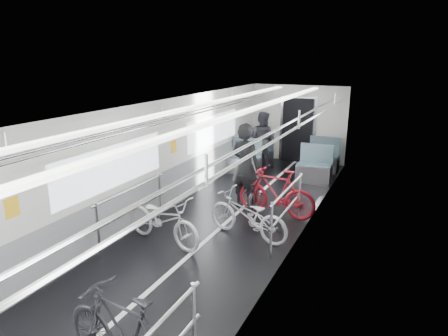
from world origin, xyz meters
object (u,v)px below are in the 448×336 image
Objects in this scene: bike_right_near at (125,335)px; person_standing at (245,167)px; bike_left_far at (163,220)px; bike_aisle at (255,190)px; person_seated at (262,139)px; bike_right_mid at (247,215)px; bike_right_far at (276,193)px.

person_standing is at bearing -164.19° from bike_right_near.
bike_left_far is at bearing -145.89° from bike_right_near.
bike_aisle is 0.95× the size of person_standing.
bike_left_far is at bearing 102.16° from person_seated.
bike_aisle is at bearing -12.53° from bike_left_far.
bike_aisle is at bearing 118.00° from person_seated.
bike_right_mid is 0.98× the size of bike_right_far.
bike_right_near is at bearing -141.91° from bike_left_far.
bike_aisle is at bearing 170.50° from person_standing.
bike_left_far is at bearing -45.24° from bike_right_mid.
person_seated is (-1.60, 3.61, 0.32)m from bike_right_far.
bike_right_near is at bearing -99.04° from bike_aisle.
person_seated is (-1.11, 3.56, 0.36)m from bike_aisle.
bike_aisle is 1.08× the size of person_seated.
person_standing is at bearing 146.17° from bike_aisle.
person_seated reaches higher than bike_right_far.
person_standing reaches higher than bike_aisle.
person_seated reaches higher than bike_right_near.
person_standing reaches higher than bike_left_far.
person_standing reaches higher than bike_right_mid.
bike_aisle is (-0.42, 4.93, -0.04)m from bike_right_near.
bike_right_mid is 1.32m from bike_aisle.
person_standing reaches higher than bike_right_far.
bike_right_mid is at bearing -89.84° from bike_aisle.
bike_right_far is 0.89m from person_standing.
person_seated is (-0.15, 5.67, 0.39)m from bike_left_far.
bike_right_near is at bearing 13.26° from bike_right_mid.
bike_left_far is at bearing -128.34° from bike_aisle.
bike_left_far is 5.69m from person_seated.
bike_left_far is 0.95× the size of bike_aisle.
person_seated is (-1.54, 8.48, 0.32)m from bike_right_near.
bike_right_far is at bearing -19.70° from bike_aisle.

